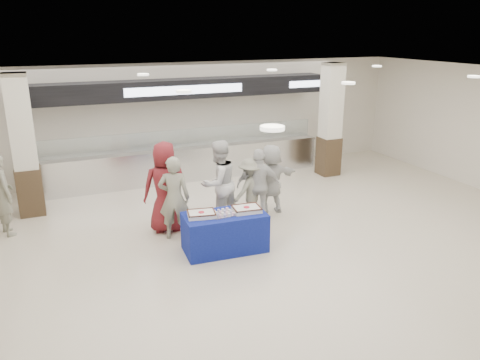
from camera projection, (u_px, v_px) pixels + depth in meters
name	position (u px, v px, depth m)	size (l,w,h in m)	color
ground	(268.00, 260.00, 8.64)	(14.00, 14.00, 0.00)	beige
serving_line	(184.00, 139.00, 13.01)	(8.70, 0.85, 2.80)	silver
column_left	(24.00, 149.00, 10.37)	(0.55, 0.55, 3.20)	#372719
column_right	(330.00, 123.00, 13.33)	(0.55, 0.55, 3.20)	#372719
display_table	(225.00, 232.00, 8.93)	(1.55, 0.78, 0.75)	navy
sheet_cake_left	(201.00, 214.00, 8.69)	(0.57, 0.48, 0.10)	white
sheet_cake_right	(247.00, 209.00, 8.93)	(0.55, 0.45, 0.11)	white
cupcake_tray	(224.00, 213.00, 8.76)	(0.47, 0.37, 0.07)	#A3A2A7
civilian_maroon	(166.00, 187.00, 9.65)	(0.94, 0.61, 1.92)	maroon
soldier_a	(174.00, 198.00, 9.32)	(0.63, 0.41, 1.72)	gray
chef_tall	(219.00, 183.00, 10.02)	(0.90, 0.70, 1.86)	silver
chef_short	(259.00, 186.00, 10.18)	(0.96, 0.40, 1.65)	silver
soldier_b	(250.00, 190.00, 10.24)	(0.92, 0.53, 1.43)	gray
civilian_white	(271.00, 179.00, 10.66)	(1.51, 0.48, 1.63)	silver
soldier_bg	(3.00, 194.00, 9.51)	(0.63, 0.42, 1.74)	gray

